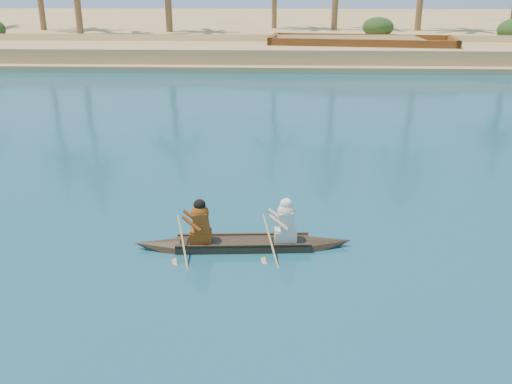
# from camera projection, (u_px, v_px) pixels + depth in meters

# --- Properties ---
(ground) EXTENTS (160.00, 160.00, 0.00)m
(ground) POSITION_uv_depth(u_px,v_px,m) (384.00, 211.00, 14.58)
(ground) COLOR navy
(ground) RESTS_ON ground
(sandy_embankment) EXTENTS (150.00, 51.00, 1.50)m
(sandy_embankment) POSITION_uv_depth(u_px,v_px,m) (306.00, 30.00, 58.22)
(sandy_embankment) COLOR tan
(sandy_embankment) RESTS_ON ground
(shrub_cluster) EXTENTS (100.00, 6.00, 2.40)m
(shrub_cluster) POSITION_uv_depth(u_px,v_px,m) (315.00, 38.00, 43.60)
(shrub_cluster) COLOR #1F3613
(shrub_cluster) RESTS_ON ground
(canoe) EXTENTS (4.84, 0.98, 1.33)m
(canoe) POSITION_uv_depth(u_px,v_px,m) (243.00, 237.00, 12.54)
(canoe) COLOR #34291C
(canoe) RESTS_ON ground
(barge_mid) EXTENTS (12.95, 5.62, 2.09)m
(barge_mid) POSITION_uv_depth(u_px,v_px,m) (361.00, 52.00, 39.45)
(barge_mid) COLOR brown
(barge_mid) RESTS_ON ground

